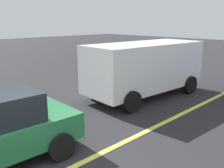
% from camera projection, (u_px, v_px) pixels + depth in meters
% --- Properties ---
extents(lane_marking_centre, '(28.00, 0.16, 0.01)m').
position_uv_depth(lane_marking_centre, '(134.00, 137.00, 6.70)').
color(lane_marking_centre, '#E0D14C').
extents(white_van, '(5.32, 2.55, 2.20)m').
position_uv_depth(white_van, '(146.00, 66.00, 10.13)').
color(white_van, white).
rests_on(white_van, ground_plane).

